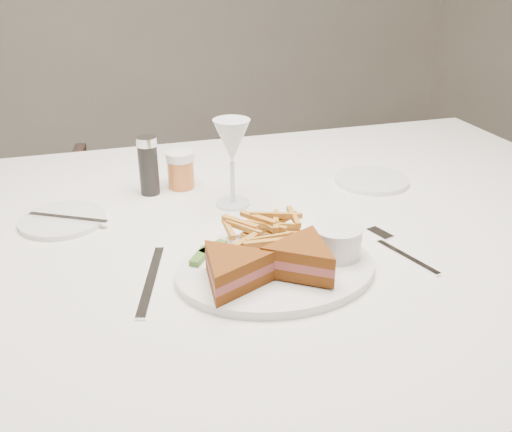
{
  "coord_description": "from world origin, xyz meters",
  "views": [
    {
      "loc": [
        -0.28,
        -0.71,
        1.22
      ],
      "look_at": [
        0.08,
        0.1,
        0.8
      ],
      "focal_mm": 40.0,
      "sensor_mm": 36.0,
      "label": 1
    }
  ],
  "objects": [
    {
      "name": "table",
      "position": [
        0.08,
        0.15,
        0.38
      ],
      "size": [
        1.76,
        1.28,
        0.75
      ],
      "primitive_type": "cube",
      "rotation": [
        0.0,
        0.0,
        -0.12
      ],
      "color": "white",
      "rests_on": "ground"
    },
    {
      "name": "chair_far",
      "position": [
        0.14,
        1.15,
        0.3
      ],
      "size": [
        0.71,
        0.69,
        0.61
      ],
      "primitive_type": "imported",
      "rotation": [
        0.0,
        0.0,
        2.88
      ],
      "color": "#4A372D",
      "rests_on": "ground"
    },
    {
      "name": "table_setting",
      "position": [
        0.07,
        0.09,
        0.79
      ],
      "size": [
        0.81,
        0.64,
        0.18
      ],
      "color": "white",
      "rests_on": "table"
    }
  ]
}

